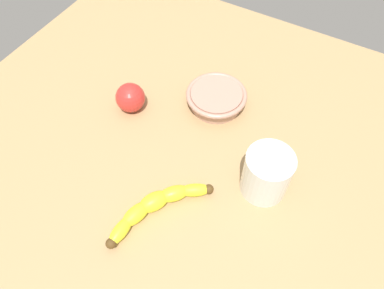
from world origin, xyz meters
TOP-DOWN VIEW (x-y plane):
  - wooden_tabletop at (0.00, 0.00)cm, footprint 120.00×120.00cm
  - banana at (-0.15, -9.51)cm, footprint 13.21×21.16cm
  - smoothie_glass at (16.32, 5.66)cm, footprint 9.56×9.56cm
  - ceramic_bowl at (-2.58, 21.06)cm, footprint 14.58×14.58cm
  - apple_fruit at (-19.89, 10.34)cm, footprint 6.99×6.99cm

SIDE VIEW (x-z plane):
  - wooden_tabletop at x=0.00cm, z-range 0.00..3.00cm
  - banana at x=-0.15cm, z-range 3.00..6.73cm
  - ceramic_bowl at x=-2.58cm, z-range 3.42..7.56cm
  - apple_fruit at x=-19.89cm, z-range 3.00..9.99cm
  - smoothie_glass at x=16.32cm, z-range 2.87..13.60cm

